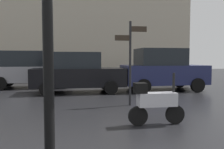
{
  "coord_description": "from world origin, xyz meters",
  "views": [
    {
      "loc": [
        0.2,
        -2.81,
        1.58
      ],
      "look_at": [
        1.59,
        5.11,
        1.03
      ],
      "focal_mm": 38.25,
      "sensor_mm": 36.0,
      "label": 1
    }
  ],
  "objects_px": {
    "parked_car_left": "(30,69)",
    "street_signpost": "(130,55)",
    "parked_car_right": "(77,72)",
    "parked_car_distant": "(162,70)",
    "parked_scooter": "(155,102)"
  },
  "relations": [
    {
      "from": "parked_car_left",
      "to": "street_signpost",
      "type": "distance_m",
      "value": 6.99
    },
    {
      "from": "parked_scooter",
      "to": "parked_car_left",
      "type": "relative_size",
      "value": 0.32
    },
    {
      "from": "parked_car_left",
      "to": "street_signpost",
      "type": "relative_size",
      "value": 1.53
    },
    {
      "from": "parked_scooter",
      "to": "parked_car_left",
      "type": "xyz_separation_m",
      "value": [
        -4.08,
        8.04,
        0.44
      ]
    },
    {
      "from": "parked_scooter",
      "to": "street_signpost",
      "type": "bearing_deg",
      "value": 96.3
    },
    {
      "from": "parked_car_right",
      "to": "parked_car_distant",
      "type": "xyz_separation_m",
      "value": [
        4.14,
        0.06,
        0.1
      ]
    },
    {
      "from": "parked_car_distant",
      "to": "parked_car_right",
      "type": "bearing_deg",
      "value": -171.81
    },
    {
      "from": "parked_car_right",
      "to": "street_signpost",
      "type": "xyz_separation_m",
      "value": [
        1.66,
        -3.29,
        0.77
      ]
    },
    {
      "from": "parked_car_left",
      "to": "parked_car_distant",
      "type": "distance_m",
      "value": 6.96
    },
    {
      "from": "parked_car_left",
      "to": "parked_car_right",
      "type": "relative_size",
      "value": 1.02
    },
    {
      "from": "parked_car_left",
      "to": "street_signpost",
      "type": "height_order",
      "value": "street_signpost"
    },
    {
      "from": "parked_scooter",
      "to": "parked_car_right",
      "type": "bearing_deg",
      "value": 112.71
    },
    {
      "from": "parked_scooter",
      "to": "parked_car_distant",
      "type": "xyz_separation_m",
      "value": [
        2.5,
        5.78,
        0.48
      ]
    },
    {
      "from": "parked_car_left",
      "to": "street_signpost",
      "type": "xyz_separation_m",
      "value": [
        4.09,
        -5.62,
        0.71
      ]
    },
    {
      "from": "parked_scooter",
      "to": "parked_car_distant",
      "type": "distance_m",
      "value": 6.31
    }
  ]
}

